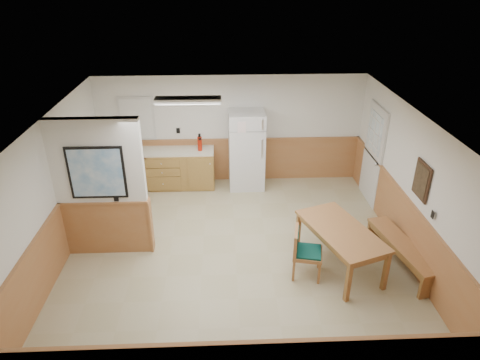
{
  "coord_description": "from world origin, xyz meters",
  "views": [
    {
      "loc": [
        -0.19,
        -6.24,
        4.62
      ],
      "look_at": [
        0.1,
        0.4,
        1.27
      ],
      "focal_mm": 32.0,
      "sensor_mm": 36.0,
      "label": 1
    }
  ],
  "objects_px": {
    "dining_bench": "(402,248)",
    "dining_table": "(341,234)",
    "fire_extinguisher": "(200,143)",
    "refrigerator": "(247,150)",
    "dining_chair": "(302,249)",
    "soap_bottle": "(132,146)"
  },
  "relations": [
    {
      "from": "dining_bench",
      "to": "dining_table",
      "type": "bearing_deg",
      "value": 168.14
    },
    {
      "from": "dining_table",
      "to": "dining_bench",
      "type": "bearing_deg",
      "value": -20.74
    },
    {
      "from": "dining_table",
      "to": "fire_extinguisher",
      "type": "xyz_separation_m",
      "value": [
        -2.43,
        3.08,
        0.42
      ]
    },
    {
      "from": "refrigerator",
      "to": "dining_chair",
      "type": "xyz_separation_m",
      "value": [
        0.73,
        -3.23,
        -0.4
      ]
    },
    {
      "from": "refrigerator",
      "to": "dining_chair",
      "type": "relative_size",
      "value": 2.1
    },
    {
      "from": "fire_extinguisher",
      "to": "soap_bottle",
      "type": "bearing_deg",
      "value": -170.32
    },
    {
      "from": "dining_table",
      "to": "dining_chair",
      "type": "distance_m",
      "value": 0.7
    },
    {
      "from": "refrigerator",
      "to": "fire_extinguisher",
      "type": "bearing_deg",
      "value": 178.58
    },
    {
      "from": "dining_chair",
      "to": "fire_extinguisher",
      "type": "distance_m",
      "value": 3.74
    },
    {
      "from": "refrigerator",
      "to": "soap_bottle",
      "type": "xyz_separation_m",
      "value": [
        -2.55,
        0.02,
        0.13
      ]
    },
    {
      "from": "dining_bench",
      "to": "fire_extinguisher",
      "type": "height_order",
      "value": "fire_extinguisher"
    },
    {
      "from": "dining_table",
      "to": "dining_chair",
      "type": "height_order",
      "value": "dining_chair"
    },
    {
      "from": "soap_bottle",
      "to": "dining_bench",
      "type": "bearing_deg",
      "value": -31.79
    },
    {
      "from": "refrigerator",
      "to": "fire_extinguisher",
      "type": "xyz_separation_m",
      "value": [
        -1.04,
        0.01,
        0.18
      ]
    },
    {
      "from": "dining_table",
      "to": "soap_bottle",
      "type": "xyz_separation_m",
      "value": [
        -3.93,
        3.09,
        0.37
      ]
    },
    {
      "from": "dining_table",
      "to": "soap_bottle",
      "type": "bearing_deg",
      "value": 121.89
    },
    {
      "from": "dining_bench",
      "to": "fire_extinguisher",
      "type": "bearing_deg",
      "value": 127.45
    },
    {
      "from": "fire_extinguisher",
      "to": "soap_bottle",
      "type": "distance_m",
      "value": 1.51
    },
    {
      "from": "dining_table",
      "to": "refrigerator",
      "type": "bearing_deg",
      "value": 94.29
    },
    {
      "from": "refrigerator",
      "to": "dining_bench",
      "type": "relative_size",
      "value": 1.01
    },
    {
      "from": "refrigerator",
      "to": "dining_table",
      "type": "height_order",
      "value": "refrigerator"
    },
    {
      "from": "dining_table",
      "to": "soap_bottle",
      "type": "relative_size",
      "value": 7.55
    }
  ]
}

